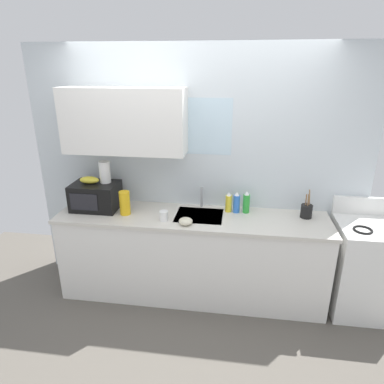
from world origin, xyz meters
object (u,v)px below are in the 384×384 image
at_px(dish_soap_bottle_blue, 237,203).
at_px(utensil_crock, 306,211).
at_px(cereal_canister, 125,203).
at_px(mug_white, 164,216).
at_px(dish_soap_bottle_green, 246,203).
at_px(paper_towel_roll, 105,172).
at_px(stove_range, 364,268).
at_px(small_bowl, 186,221).
at_px(banana_bunch, 89,180).
at_px(dish_soap_bottle_yellow, 229,203).
at_px(microwave, 96,196).

xyz_separation_m(dish_soap_bottle_blue, utensil_crock, (0.67, -0.03, -0.03)).
height_order(cereal_canister, mug_white, cereal_canister).
distance_m(dish_soap_bottle_green, utensil_crock, 0.58).
relative_size(paper_towel_roll, dish_soap_bottle_blue, 1.02).
height_order(stove_range, small_bowl, stove_range).
xyz_separation_m(paper_towel_roll, small_bowl, (0.87, -0.30, -0.35)).
xyz_separation_m(dish_soap_bottle_green, cereal_canister, (-1.19, -0.21, 0.01)).
relative_size(stove_range, dish_soap_bottle_blue, 5.00).
bearing_deg(paper_towel_roll, dish_soap_bottle_green, 2.40).
relative_size(banana_bunch, paper_towel_roll, 0.91).
distance_m(dish_soap_bottle_yellow, dish_soap_bottle_blue, 0.08).
bearing_deg(mug_white, stove_range, 4.25).
xyz_separation_m(dish_soap_bottle_green, mug_white, (-0.78, -0.30, -0.06)).
xyz_separation_m(paper_towel_roll, dish_soap_bottle_green, (1.43, 0.06, -0.27)).
height_order(banana_bunch, paper_towel_roll, paper_towel_roll).
relative_size(stove_range, dish_soap_bottle_yellow, 5.23).
bearing_deg(utensil_crock, small_bowl, -164.23).
relative_size(microwave, mug_white, 4.84).
height_order(stove_range, mug_white, stove_range).
bearing_deg(dish_soap_bottle_yellow, dish_soap_bottle_blue, -6.33).
height_order(microwave, utensil_crock, utensil_crock).
relative_size(banana_bunch, dish_soap_bottle_blue, 0.93).
bearing_deg(utensil_crock, dish_soap_bottle_yellow, 177.01).
bearing_deg(utensil_crock, stove_range, -11.35).
relative_size(paper_towel_roll, dish_soap_bottle_yellow, 1.07).
xyz_separation_m(paper_towel_roll, cereal_canister, (0.24, -0.15, -0.26)).
bearing_deg(banana_bunch, dish_soap_bottle_yellow, 4.46).
bearing_deg(banana_bunch, dish_soap_bottle_blue, 3.88).
bearing_deg(mug_white, utensil_crock, 10.87).
xyz_separation_m(microwave, dish_soap_bottle_blue, (1.43, 0.10, -0.03)).
xyz_separation_m(microwave, paper_towel_roll, (0.10, 0.05, 0.24)).
distance_m(mug_white, utensil_crock, 1.38).
bearing_deg(banana_bunch, utensil_crock, 1.86).
relative_size(dish_soap_bottle_yellow, mug_white, 2.17).
relative_size(dish_soap_bottle_green, utensil_crock, 0.79).
bearing_deg(dish_soap_bottle_yellow, stove_range, -6.66).
height_order(dish_soap_bottle_green, small_bowl, dish_soap_bottle_green).
distance_m(cereal_canister, mug_white, 0.43).
height_order(microwave, dish_soap_bottle_blue, microwave).
xyz_separation_m(dish_soap_bottle_blue, mug_white, (-0.68, -0.29, -0.05)).
bearing_deg(dish_soap_bottle_yellow, paper_towel_roll, -177.29).
xyz_separation_m(stove_range, dish_soap_bottle_yellow, (-1.33, 0.16, 0.54)).
height_order(banana_bunch, dish_soap_bottle_blue, banana_bunch).
distance_m(paper_towel_roll, dish_soap_bottle_blue, 1.36).
bearing_deg(paper_towel_roll, cereal_canister, -32.01).
distance_m(paper_towel_roll, mug_white, 0.77).
distance_m(microwave, dish_soap_bottle_blue, 1.43).
xyz_separation_m(stove_range, banana_bunch, (-2.73, 0.05, 0.75)).
height_order(paper_towel_roll, mug_white, paper_towel_roll).
distance_m(dish_soap_bottle_yellow, utensil_crock, 0.75).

